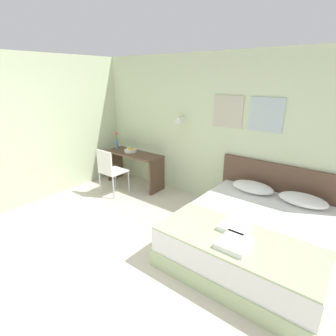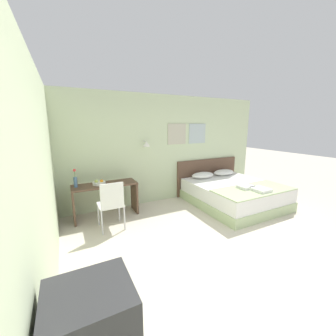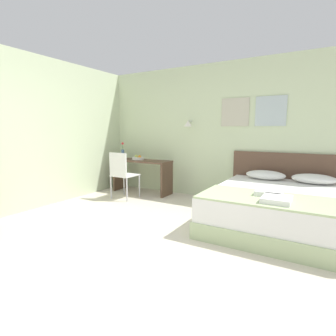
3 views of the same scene
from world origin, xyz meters
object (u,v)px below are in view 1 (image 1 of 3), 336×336
throw_blanket (237,240)px  folded_towel_mid_bed (235,243)px  bed (254,237)px  folded_towel_near_foot (235,228)px  pillow_left (253,187)px  desk_chair (109,169)px  pillow_right (303,200)px  desk (134,162)px  flower_vase (117,142)px  fruit_bowl (130,150)px  headboard (281,194)px

throw_blanket → folded_towel_mid_bed: 0.15m
bed → folded_towel_near_foot: (-0.10, -0.45, 0.32)m
pillow_left → desk_chair: size_ratio=0.70×
pillow_left → pillow_right: same height
pillow_left → desk: (-2.57, -0.06, -0.09)m
pillow_left → folded_towel_near_foot: bearing=-77.9°
throw_blanket → folded_towel_mid_bed: (0.03, -0.14, 0.04)m
folded_towel_near_foot → flower_vase: size_ratio=0.86×
folded_towel_near_foot → folded_towel_mid_bed: (0.13, -0.29, 0.00)m
bed → desk_chair: 2.96m
throw_blanket → flower_vase: bearing=159.0°
pillow_left → fruit_bowl: bearing=-178.9°
bed → desk: size_ratio=1.56×
pillow_right → folded_towel_mid_bed: bearing=-102.5°
folded_towel_mid_bed → desk_chair: size_ratio=0.38×
headboard → flower_vase: (-3.48, -0.30, 0.38)m
pillow_right → bed: bearing=-115.0°
bed → throw_blanket: bearing=-90.0°
flower_vase → bed: bearing=-12.1°
headboard → pillow_right: size_ratio=3.07×
folded_towel_near_foot → desk_chair: (-2.84, 0.50, -0.03)m
throw_blanket → flower_vase: flower_vase is taller
pillow_left → flower_vase: bearing=-179.4°
desk → folded_towel_mid_bed: bearing=-26.2°
throw_blanket → folded_towel_near_foot: size_ratio=5.71×
folded_towel_mid_bed → desk_chair: (-2.97, 0.79, -0.03)m
desk → desk_chair: bearing=-91.1°
desk_chair → desk: bearing=88.9°
bed → fruit_bowl: bearing=166.5°
bed → desk_chair: (-2.95, 0.06, 0.29)m
folded_towel_near_foot → flower_vase: (-3.38, 1.19, 0.28)m
headboard → folded_towel_near_foot: size_ratio=6.26×
bed → desk: desk is taller
folded_towel_near_foot → fruit_bowl: 3.17m
headboard → fruit_bowl: (-3.04, -0.32, 0.27)m
pillow_left → folded_towel_near_foot: (0.26, -1.23, -0.02)m
throw_blanket → folded_towel_mid_bed: size_ratio=5.08×
pillow_left → desk: desk is taller
desk_chair → fruit_bowl: 0.71m
desk_chair → fruit_bowl: size_ratio=3.61×
headboard → flower_vase: flower_vase is taller
folded_towel_mid_bed → desk: bearing=153.8°
pillow_right → fruit_bowl: bearing=-179.1°
fruit_bowl → pillow_left: bearing=1.1°
folded_towel_mid_bed → flower_vase: size_ratio=0.96×
folded_towel_mid_bed → desk: size_ratio=0.27×
bed → fruit_bowl: fruit_bowl is taller
desk → flower_vase: flower_vase is taller
bed → folded_towel_mid_bed: 0.80m
folded_towel_mid_bed → flower_vase: bearing=157.2°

